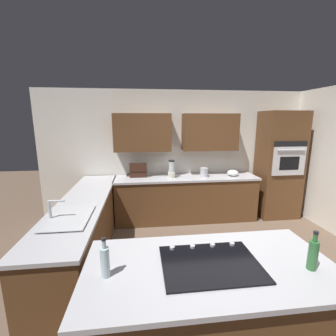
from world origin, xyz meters
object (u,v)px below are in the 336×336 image
object	(u,v)px
wall_oven	(279,165)
mixing_bowl	(233,173)
kettle	(204,172)
blender	(172,170)
spice_rack	(138,170)
cooktop	(210,263)
second_bottle	(313,254)
oil_bottle	(105,261)
sink_unit	(68,217)

from	to	relation	value
wall_oven	mixing_bowl	world-z (taller)	wall_oven
kettle	blender	bearing A→B (deg)	-0.00
spice_rack	kettle	bearing A→B (deg)	175.04
cooktop	spice_rack	distance (m)	2.94
spice_rack	second_bottle	bearing A→B (deg)	113.61
second_bottle	oil_bottle	bearing A→B (deg)	-3.67
cooktop	blender	size ratio (longest dim) A/B	2.18
kettle	second_bottle	bearing A→B (deg)	90.48
blender	spice_rack	size ratio (longest dim) A/B	1.04
spice_rack	second_bottle	xyz separation A→B (m)	(-1.32, 3.03, -0.01)
sink_unit	mixing_bowl	xyz separation A→B (m)	(-2.68, -1.76, 0.04)
mixing_bowl	second_bottle	distance (m)	2.97
sink_unit	mixing_bowl	distance (m)	3.21
sink_unit	kettle	world-z (taller)	sink_unit
sink_unit	mixing_bowl	world-z (taller)	sink_unit
cooktop	blender	bearing A→B (deg)	-91.40
oil_bottle	second_bottle	world-z (taller)	second_bottle
sink_unit	wall_oven	bearing A→B (deg)	-154.05
spice_rack	blender	bearing A→B (deg)	170.16
spice_rack	kettle	world-z (taller)	spice_rack
spice_rack	oil_bottle	xyz separation A→B (m)	(0.21, 2.93, -0.02)
cooktop	blender	xyz separation A→B (m)	(-0.07, -2.77, 0.14)
blender	kettle	size ratio (longest dim) A/B	1.94
cooktop	kettle	bearing A→B (deg)	-104.54
wall_oven	spice_rack	distance (m)	2.90
wall_oven	spice_rack	xyz separation A→B (m)	(2.90, -0.08, -0.06)
wall_oven	sink_unit	distance (m)	4.09
wall_oven	spice_rack	bearing A→B (deg)	-1.66
cooktop	blender	world-z (taller)	blender
cooktop	mixing_bowl	world-z (taller)	mixing_bowl
blender	oil_bottle	xyz separation A→B (m)	(0.86, 2.82, -0.03)
blender	kettle	world-z (taller)	blender
cooktop	spice_rack	xyz separation A→B (m)	(0.58, -2.88, 0.13)
wall_oven	blender	world-z (taller)	wall_oven
wall_oven	kettle	xyz separation A→B (m)	(1.60, 0.03, -0.10)
sink_unit	spice_rack	bearing A→B (deg)	-112.56
wall_oven	kettle	world-z (taller)	wall_oven
second_bottle	mixing_bowl	bearing A→B (deg)	-101.15
blender	mixing_bowl	xyz separation A→B (m)	(-1.25, 0.00, -0.09)
cooktop	spice_rack	world-z (taller)	spice_rack
sink_unit	mixing_bowl	bearing A→B (deg)	-146.67
spice_rack	oil_bottle	size ratio (longest dim) A/B	1.11
wall_oven	oil_bottle	bearing A→B (deg)	42.49
blender	sink_unit	bearing A→B (deg)	50.96
wall_oven	kettle	size ratio (longest dim) A/B	12.16
sink_unit	oil_bottle	bearing A→B (deg)	118.24
oil_bottle	mixing_bowl	bearing A→B (deg)	-126.81
wall_oven	sink_unit	bearing A→B (deg)	25.95
oil_bottle	second_bottle	size ratio (longest dim) A/B	0.98
second_bottle	blender	bearing A→B (deg)	-76.98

